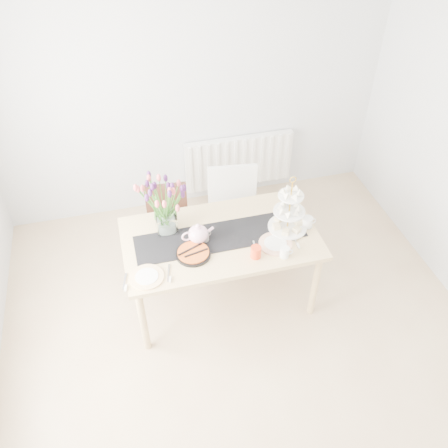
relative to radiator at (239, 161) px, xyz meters
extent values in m
plane|color=tan|center=(-0.50, -2.19, -0.45)|extent=(4.50, 4.50, 0.00)
plane|color=white|center=(-0.50, -2.19, 2.15)|extent=(4.50, 4.50, 0.00)
plane|color=#B8BBBD|center=(-0.50, 0.06, 0.85)|extent=(4.00, 0.00, 4.00)
cube|color=white|center=(0.00, 0.00, 0.00)|extent=(1.20, 0.08, 0.60)
cube|color=#D9B575|center=(-0.57, -1.43, 0.28)|extent=(1.60, 0.90, 0.04)
cylinder|color=#D9B575|center=(-1.30, -1.81, -0.09)|extent=(0.06, 0.06, 0.71)
cylinder|color=#D9B575|center=(0.16, -1.81, -0.09)|extent=(0.06, 0.06, 0.71)
cylinder|color=#D9B575|center=(-1.30, -1.05, -0.09)|extent=(0.06, 0.06, 0.71)
cylinder|color=#D9B575|center=(0.16, -1.05, -0.09)|extent=(0.06, 0.06, 0.71)
cube|color=#341912|center=(-0.92, -0.85, -0.05)|extent=(0.43, 0.43, 0.04)
cube|color=#341912|center=(-0.91, -0.67, 0.16)|extent=(0.39, 0.08, 0.37)
cylinder|color=#341912|center=(-1.12, -1.01, -0.26)|extent=(0.04, 0.04, 0.38)
cylinder|color=#341912|center=(-0.76, -1.04, -0.26)|extent=(0.04, 0.04, 0.38)
cylinder|color=#341912|center=(-1.09, -0.65, -0.26)|extent=(0.04, 0.04, 0.38)
cylinder|color=#341912|center=(-0.73, -0.68, -0.26)|extent=(0.04, 0.04, 0.38)
cube|color=silver|center=(-0.31, -0.95, 0.03)|extent=(0.52, 0.52, 0.04)
cube|color=silver|center=(-0.28, -0.74, 0.27)|extent=(0.46, 0.10, 0.44)
cylinder|color=silver|center=(-0.51, -1.11, -0.22)|extent=(0.04, 0.04, 0.46)
cylinder|color=silver|center=(-0.16, -1.15, -0.22)|extent=(0.04, 0.04, 0.46)
cylinder|color=silver|center=(-0.47, -0.75, -0.22)|extent=(0.04, 0.04, 0.46)
cylinder|color=silver|center=(-0.11, -0.80, -0.22)|extent=(0.04, 0.04, 0.46)
cube|color=black|center=(-0.57, -1.43, 0.30)|extent=(1.40, 0.35, 0.01)
cube|color=silver|center=(-0.98, -1.24, 0.38)|extent=(0.17, 0.17, 0.17)
cylinder|color=gold|center=(0.00, -1.47, 0.54)|extent=(0.01, 0.01, 0.48)
cylinder|color=white|center=(0.00, -1.47, 0.32)|extent=(0.33, 0.33, 0.01)
cylinder|color=white|center=(0.00, -1.47, 0.48)|extent=(0.26, 0.26, 0.01)
cylinder|color=white|center=(0.00, -1.47, 0.65)|extent=(0.21, 0.21, 0.01)
cylinder|color=white|center=(0.16, -1.49, 0.35)|extent=(0.10, 0.10, 0.09)
cylinder|color=black|center=(-0.83, -1.58, 0.31)|extent=(0.28, 0.28, 0.02)
cylinder|color=#D35B1D|center=(-0.83, -1.58, 0.33)|extent=(0.25, 0.25, 0.01)
cylinder|color=slate|center=(-0.71, -1.44, 0.35)|extent=(0.11, 0.11, 0.09)
cylinder|color=white|center=(-0.14, -1.77, 0.34)|extent=(0.09, 0.09, 0.09)
cylinder|color=#F53F1B|center=(-0.36, -1.72, 0.35)|extent=(0.11, 0.11, 0.10)
cylinder|color=silver|center=(-1.22, -1.73, 0.31)|extent=(0.31, 0.31, 0.01)
cylinder|color=white|center=(-0.17, -1.63, 0.31)|extent=(0.30, 0.30, 0.01)
camera|label=1|loc=(-1.25, -4.18, 2.97)|focal=38.00mm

